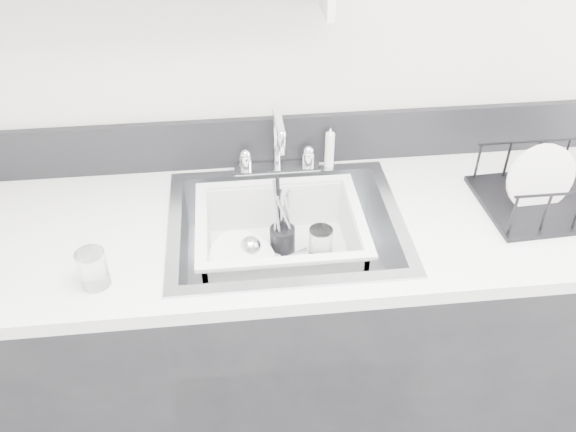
{
  "coord_description": "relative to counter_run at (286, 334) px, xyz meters",
  "views": [
    {
      "loc": [
        -0.14,
        -0.11,
        1.96
      ],
      "look_at": [
        0.0,
        1.14,
        0.98
      ],
      "focal_mm": 38.0,
      "sensor_mm": 36.0,
      "label": 1
    }
  ],
  "objects": [
    {
      "name": "room_shell",
      "position": [
        0.0,
        -0.8,
        1.22
      ],
      "size": [
        3.5,
        3.0,
        2.6
      ],
      "color": "silver",
      "rests_on": "ground"
    },
    {
      "name": "counter_run",
      "position": [
        0.0,
        0.0,
        0.0
      ],
      "size": [
        3.2,
        0.62,
        0.92
      ],
      "color": "black",
      "rests_on": "ground"
    },
    {
      "name": "backsplash",
      "position": [
        0.0,
        0.3,
        0.54
      ],
      "size": [
        3.2,
        0.02,
        0.16
      ],
      "primitive_type": "cube",
      "color": "black",
      "rests_on": "counter_run"
    },
    {
      "name": "sink",
      "position": [
        0.0,
        0.0,
        0.37
      ],
      "size": [
        0.64,
        0.52,
        0.2
      ],
      "primitive_type": null,
      "color": "silver",
      "rests_on": "counter_run"
    },
    {
      "name": "faucet",
      "position": [
        0.0,
        0.25,
        0.52
      ],
      "size": [
        0.26,
        0.18,
        0.23
      ],
      "color": "silver",
      "rests_on": "counter_run"
    },
    {
      "name": "side_sprayer",
      "position": [
        0.16,
        0.25,
        0.53
      ],
      "size": [
        0.03,
        0.03,
        0.14
      ],
      "primitive_type": "cylinder",
      "color": "silver",
      "rests_on": "counter_run"
    },
    {
      "name": "wash_tub",
      "position": [
        -0.02,
        0.01,
        0.38
      ],
      "size": [
        0.49,
        0.41,
        0.18
      ],
      "primitive_type": null,
      "rotation": [
        0.0,
        0.0,
        -0.07
      ],
      "color": "silver",
      "rests_on": "sink"
    },
    {
      "name": "plate_stack",
      "position": [
        -0.12,
        -0.02,
        0.33
      ],
      "size": [
        0.23,
        0.22,
        0.09
      ],
      "rotation": [
        0.0,
        0.0,
        0.33
      ],
      "color": "white",
      "rests_on": "wash_tub"
    },
    {
      "name": "utensil_cup",
      "position": [
        -0.01,
        0.05,
        0.36
      ],
      "size": [
        0.07,
        0.07,
        0.25
      ],
      "rotation": [
        0.0,
        0.0,
        -0.04
      ],
      "color": "black",
      "rests_on": "wash_tub"
    },
    {
      "name": "ladle",
      "position": [
        -0.06,
        -0.03,
        0.34
      ],
      "size": [
        0.23,
        0.26,
        0.07
      ],
      "primitive_type": null,
      "rotation": [
        0.0,
        0.0,
        -0.9
      ],
      "color": "silver",
      "rests_on": "wash_tub"
    },
    {
      "name": "tumbler_in_tub",
      "position": [
        0.1,
        0.02,
        0.36
      ],
      "size": [
        0.09,
        0.09,
        0.1
      ],
      "primitive_type": "cylinder",
      "rotation": [
        0.0,
        0.0,
        -0.4
      ],
      "color": "white",
      "rests_on": "wash_tub"
    },
    {
      "name": "tumbler_counter",
      "position": [
        -0.48,
        -0.19,
        0.51
      ],
      "size": [
        0.09,
        0.09,
        0.1
      ],
      "primitive_type": "cylinder",
      "rotation": [
        0.0,
        0.0,
        0.42
      ],
      "color": "white",
      "rests_on": "counter_run"
    },
    {
      "name": "dish_rack",
      "position": [
        0.76,
        0.01,
        0.53
      ],
      "size": [
        0.41,
        0.32,
        0.14
      ],
      "primitive_type": null,
      "rotation": [
        0.0,
        0.0,
        0.05
      ],
      "color": "black",
      "rests_on": "counter_run"
    },
    {
      "name": "bowl_small",
      "position": [
        0.1,
        -0.05,
        0.32
      ],
      "size": [
        0.14,
        0.14,
        0.03
      ],
      "primitive_type": "imported",
      "rotation": [
        0.0,
        0.0,
        0.41
      ],
      "color": "white",
      "rests_on": "wash_tub"
    }
  ]
}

